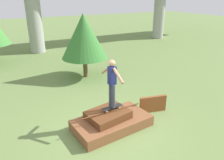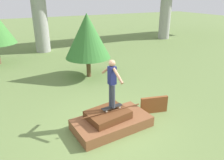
# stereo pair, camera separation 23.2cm
# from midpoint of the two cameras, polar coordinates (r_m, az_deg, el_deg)

# --- Properties ---
(ground_plane) EXTENTS (80.00, 80.00, 0.00)m
(ground_plane) POSITION_cam_midpoint_polar(r_m,az_deg,el_deg) (7.71, -0.92, -12.27)
(ground_plane) COLOR olive
(scrap_pile) EXTENTS (2.69, 1.59, 0.67)m
(scrap_pile) POSITION_cam_midpoint_polar(r_m,az_deg,el_deg) (7.57, -1.16, -10.69)
(scrap_pile) COLOR brown
(scrap_pile) RESTS_ON ground_plane
(scrap_plank_loose) EXTENTS (1.06, 0.36, 0.65)m
(scrap_plank_loose) POSITION_cam_midpoint_polar(r_m,az_deg,el_deg) (8.60, 9.88, -6.24)
(scrap_plank_loose) COLOR brown
(scrap_plank_loose) RESTS_ON ground_plane
(skateboard) EXTENTS (0.77, 0.26, 0.09)m
(skateboard) POSITION_cam_midpoint_polar(r_m,az_deg,el_deg) (7.40, -0.90, -7.10)
(skateboard) COLOR black
(skateboard) RESTS_ON scrap_pile
(skater) EXTENTS (0.24, 1.21, 1.64)m
(skater) POSITION_cam_midpoint_polar(r_m,az_deg,el_deg) (6.99, -0.95, -0.15)
(skater) COLOR #383D4C
(skater) RESTS_ON skateboard
(tree_behind_right) EXTENTS (2.42, 2.42, 3.40)m
(tree_behind_right) POSITION_cam_midpoint_polar(r_m,az_deg,el_deg) (11.67, -7.94, 11.25)
(tree_behind_right) COLOR brown
(tree_behind_right) RESTS_ON ground_plane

